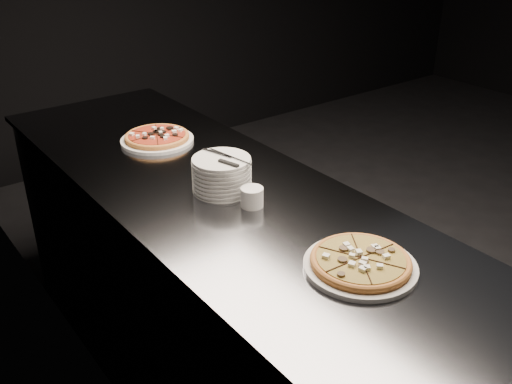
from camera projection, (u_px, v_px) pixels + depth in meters
floor at (512, 229)px, 3.50m from camera, size 5.00×5.00×0.00m
wall_left at (101, 68)px, 1.52m from camera, size 0.02×5.00×2.80m
counter at (225, 299)px, 2.15m from camera, size 0.74×2.44×0.92m
pizza_mushroom at (360, 263)px, 1.52m from camera, size 0.31×0.31×0.04m
pizza_tomato at (157, 138)px, 2.32m from camera, size 0.30×0.30×0.03m
plate_stack at (222, 174)px, 1.91m from camera, size 0.20×0.20×0.12m
cutlery at (226, 158)px, 1.88m from camera, size 0.06×0.21×0.01m
ramekin at (252, 197)px, 1.82m from camera, size 0.07×0.07×0.06m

